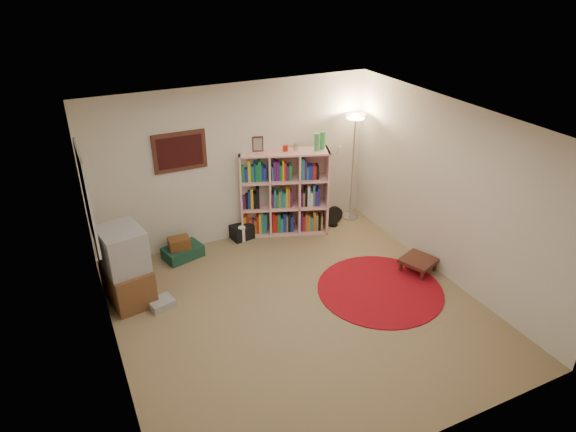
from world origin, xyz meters
name	(u,v)px	position (x,y,z in m)	size (l,w,h in m)	color
room	(296,226)	(-0.05, 0.05, 1.26)	(4.54, 4.54, 2.54)	#86704E
bookshelf	(283,194)	(0.72, 2.08, 0.68)	(1.47, 0.87, 1.70)	#FFB2AA
floor_lamp	(355,133)	(1.99, 2.03, 1.54)	(0.44, 0.44, 1.86)	silver
floor_fan	(334,216)	(1.57, 1.88, 0.18)	(0.31, 0.16, 0.36)	black
tv_stand	(126,267)	(-1.94, 1.23, 0.51)	(0.63, 0.81, 1.07)	brown
dvd_box	(161,303)	(-1.60, 0.90, 0.05)	(0.36, 0.32, 0.10)	#A1A1A5
suitcase	(183,252)	(-1.02, 1.98, 0.09)	(0.64, 0.50, 0.18)	#153C2E
wicker_basket	(179,243)	(-1.06, 1.95, 0.27)	(0.32, 0.23, 0.18)	#5B3416
duffel_bag	(242,231)	(0.01, 2.16, 0.12)	(0.38, 0.33, 0.23)	black
paper_towel	(242,234)	(-0.02, 2.06, 0.12)	(0.12, 0.12, 0.25)	white
red_rug	(380,289)	(1.21, -0.03, 0.01)	(1.73, 1.73, 0.02)	maroon
side_table	(418,261)	(1.97, 0.13, 0.17)	(0.57, 0.57, 0.20)	#401E16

